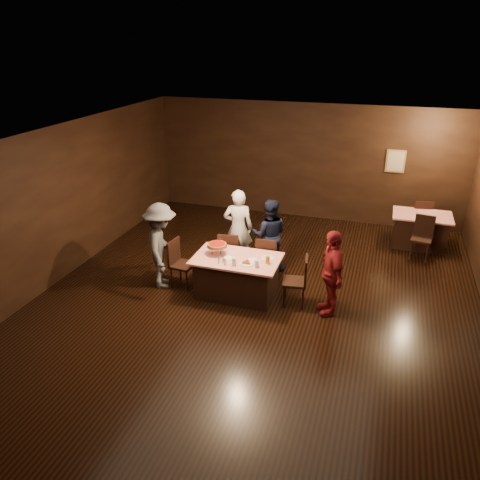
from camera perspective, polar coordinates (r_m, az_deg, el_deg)
name	(u,v)px	position (r m, az deg, el deg)	size (l,w,h in m)	color
room	(252,198)	(7.56, 1.52, 5.16)	(10.00, 10.04, 3.02)	black
main_table	(237,276)	(8.81, -0.39, -4.44)	(1.60, 1.00, 0.77)	red
back_table	(420,230)	(11.61, 21.10, 1.13)	(1.30, 0.90, 0.77)	red
chair_far_left	(230,253)	(9.51, -1.28, -1.57)	(0.42, 0.42, 0.95)	black
chair_far_right	(268,258)	(9.31, 3.38, -2.21)	(0.42, 0.42, 0.95)	black
chair_end_left	(183,264)	(9.13, -6.98, -2.91)	(0.42, 0.42, 0.95)	black
chair_end_right	(295,281)	(8.53, 6.68, -4.95)	(0.42, 0.42, 0.95)	black
chair_back_near	(422,238)	(10.93, 21.27, 0.21)	(0.42, 0.42, 0.95)	black
chair_back_far	(420,218)	(12.14, 21.07, 2.56)	(0.42, 0.42, 0.95)	black
diner_white_jacket	(238,228)	(9.77, -0.23, 1.47)	(0.61, 0.40, 1.67)	silver
diner_navy_hoodie	(269,235)	(9.64, 3.60, 0.64)	(0.74, 0.58, 1.53)	black
diner_grey_knit	(161,246)	(9.05, -9.59, -0.72)	(1.09, 0.63, 1.69)	#504F53
diner_red_shirt	(331,273)	(8.23, 11.06, -3.92)	(0.92, 0.38, 1.57)	maroon
pizza_stand	(217,245)	(8.71, -2.80, -0.63)	(0.38, 0.38, 0.22)	black
plate_with_slice	(247,263)	(8.40, 0.84, -2.78)	(0.25, 0.25, 0.06)	white
plate_empty	(268,258)	(8.62, 3.39, -2.22)	(0.25, 0.25, 0.01)	white
glass_front_left	(234,262)	(8.33, -0.72, -2.67)	(0.08, 0.08, 0.14)	silver
glass_front_right	(257,264)	(8.27, 2.03, -2.90)	(0.08, 0.08, 0.14)	silver
glass_amber	(268,260)	(8.41, 3.39, -2.45)	(0.08, 0.08, 0.14)	#BF7F26
condiments	(222,261)	(8.42, -2.17, -2.54)	(0.17, 0.10, 0.09)	silver
napkin_center	(252,260)	(8.55, 1.51, -2.44)	(0.16, 0.16, 0.01)	white
napkin_left	(228,258)	(8.63, -1.45, -2.18)	(0.16, 0.16, 0.01)	white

